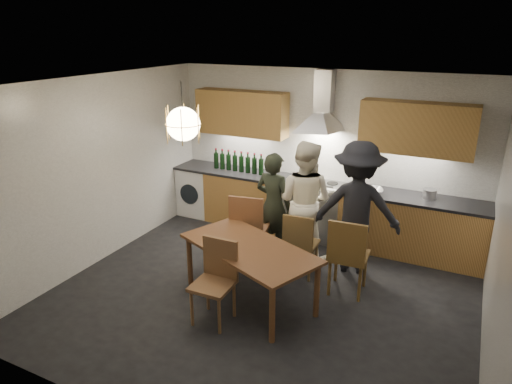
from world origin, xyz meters
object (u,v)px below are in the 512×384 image
at_px(dining_table, 249,253).
at_px(stock_pot, 429,194).
at_px(chair_back_left, 248,225).
at_px(wine_bottles, 238,161).
at_px(person_mid, 304,201).
at_px(chair_front, 216,275).
at_px(person_right, 357,208).
at_px(mixing_bowl, 372,191).
at_px(person_left, 274,205).

bearing_deg(dining_table, stock_pot, 73.38).
distance_m(dining_table, chair_back_left, 0.90).
bearing_deg(wine_bottles, person_mid, -27.21).
relative_size(chair_back_left, wine_bottles, 1.13).
height_order(chair_back_left, person_mid, person_mid).
bearing_deg(wine_bottles, dining_table, -58.70).
height_order(chair_front, wine_bottles, wine_bottles).
relative_size(person_right, mixing_bowl, 5.85).
height_order(chair_front, stock_pot, stock_pot).
xyz_separation_m(person_right, mixing_bowl, (0.04, 0.69, 0.03)).
bearing_deg(chair_back_left, stock_pot, -158.59).
height_order(person_right, mixing_bowl, person_right).
bearing_deg(stock_pot, mixing_bowl, -169.48).
relative_size(chair_front, mixing_bowl, 3.08).
bearing_deg(dining_table, wine_bottles, 143.85).
xyz_separation_m(person_left, mixing_bowl, (1.22, 0.77, 0.16)).
bearing_deg(chair_back_left, chair_front, 90.35).
bearing_deg(chair_front, chair_back_left, 99.63).
bearing_deg(person_right, chair_back_left, 10.22).
bearing_deg(stock_pot, wine_bottles, -179.22).
xyz_separation_m(person_left, stock_pot, (2.00, 0.91, 0.19)).
height_order(chair_front, person_right, person_right).
xyz_separation_m(chair_front, mixing_bowl, (1.15, 2.50, 0.39)).
bearing_deg(dining_table, mixing_bowl, 86.56).
distance_m(chair_front, person_left, 1.75).
bearing_deg(mixing_bowl, person_left, -147.91).
bearing_deg(chair_back_left, wine_bottles, -67.37).
bearing_deg(person_right, person_left, -7.27).
height_order(stock_pot, wine_bottles, wine_bottles).
bearing_deg(wine_bottles, stock_pot, 0.78).
xyz_separation_m(chair_back_left, person_left, (0.18, 0.45, 0.17)).
distance_m(dining_table, mixing_bowl, 2.26).
relative_size(chair_back_left, stock_pot, 5.68).
xyz_separation_m(chair_front, person_mid, (0.34, 1.85, 0.32)).
relative_size(chair_front, stock_pot, 5.16).
distance_m(chair_front, person_right, 2.15).
relative_size(chair_back_left, person_right, 0.58).
bearing_deg(stock_pot, chair_front, -126.07).
relative_size(mixing_bowl, stock_pot, 1.67).
xyz_separation_m(dining_table, person_right, (0.94, 1.33, 0.27)).
relative_size(person_mid, stock_pot, 9.34).
bearing_deg(dining_table, chair_back_left, 140.39).
xyz_separation_m(person_mid, stock_pot, (1.58, 0.79, 0.10)).
bearing_deg(wine_bottles, mixing_bowl, -2.58).
bearing_deg(person_right, wine_bottles, -30.76).
height_order(chair_back_left, person_right, person_right).
xyz_separation_m(dining_table, stock_pot, (1.75, 2.15, 0.33)).
bearing_deg(chair_front, person_mid, 78.15).
height_order(person_mid, wine_bottles, person_mid).
relative_size(person_left, stock_pot, 8.34).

